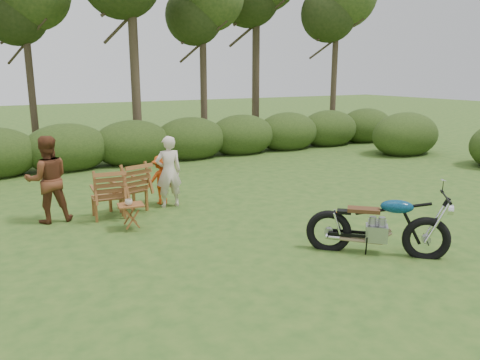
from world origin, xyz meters
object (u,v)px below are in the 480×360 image
motorcycle (375,253)px  child (162,203)px  lawn_chair_left (109,217)px  adult_a (170,206)px  cup (129,202)px  lawn_chair_right (129,211)px  adult_b (52,221)px  side_table (131,217)px

motorcycle → child: (-2.01, 4.48, 0.00)m
lawn_chair_left → adult_a: 1.36m
motorcycle → lawn_chair_left: 5.21m
cup → child: 1.93m
motorcycle → lawn_chair_right: bearing=166.3°
cup → adult_b: 1.84m
cup → adult_a: bearing=43.3°
lawn_chair_right → side_table: bearing=59.6°
adult_a → adult_b: (-2.41, 0.14, 0.00)m
adult_a → adult_b: size_ratio=0.92×
lawn_chair_right → child: (0.81, 0.22, 0.00)m
motorcycle → side_table: (-3.11, 3.07, 0.25)m
lawn_chair_left → side_table: 1.02m
cup → adult_b: (-1.20, 1.29, -0.54)m
motorcycle → child: motorcycle is taller
cup → child: (1.15, 1.45, -0.54)m
motorcycle → adult_b: size_ratio=1.25×
cup → lawn_chair_left: bearing=97.6°
adult_a → side_table: bearing=47.9°
lawn_chair_right → cup: cup is taller
lawn_chair_right → adult_b: adult_b is taller
side_table → cup: cup is taller
lawn_chair_left → child: (1.28, 0.44, 0.00)m
side_table → cup: 0.30m
motorcycle → adult_a: bearing=157.7°
motorcycle → side_table: bearing=178.2°
adult_a → motorcycle: bearing=119.3°
lawn_chair_right → child: bearing=178.2°
lawn_chair_right → child: 0.84m
lawn_chair_left → side_table: bearing=105.3°
side_table → adult_a: bearing=43.4°
child → lawn_chair_right: bearing=12.5°
side_table → adult_a: (1.17, 1.11, -0.25)m
lawn_chair_left → adult_a: (1.35, 0.14, 0.00)m
lawn_chair_right → adult_b: 1.53m
side_table → adult_b: adult_b is taller
motorcycle → lawn_chair_left: (-3.29, 4.04, 0.00)m
lawn_chair_left → cup: (0.13, -1.01, 0.54)m
cup → child: size_ratio=0.12×
motorcycle → side_table: 4.38m
lawn_chair_right → motorcycle: bearing=106.8°
motorcycle → child: 4.91m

